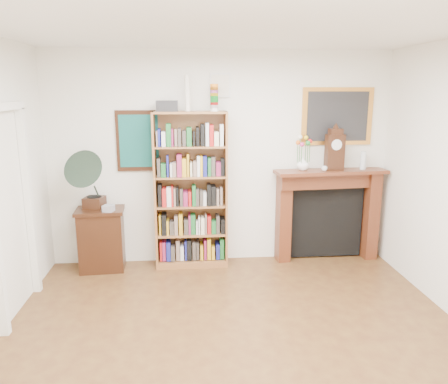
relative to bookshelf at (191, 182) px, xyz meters
name	(u,v)px	position (x,y,z in m)	size (l,w,h in m)	color
room	(245,208)	(0.40, -2.31, 0.26)	(4.51, 5.01, 2.81)	#4B2816
door_casing	(11,195)	(-1.81, -1.11, 0.12)	(0.08, 1.02, 2.17)	white
teal_poster	(139,141)	(-0.65, 0.17, 0.51)	(0.58, 0.04, 0.78)	black
small_picture	(220,85)	(0.40, 0.17, 1.21)	(0.26, 0.04, 0.30)	white
gilt_painting	(337,116)	(1.95, 0.17, 0.81)	(0.95, 0.04, 0.75)	gold
bookshelf	(191,182)	(0.00, 0.00, 0.00)	(0.93, 0.33, 2.34)	brown
side_cabinet	(102,239)	(-1.16, -0.05, -0.73)	(0.60, 0.43, 0.81)	black
fireplace	(327,206)	(1.85, 0.08, -0.39)	(1.52, 0.48, 1.26)	#532513
gramophone	(90,177)	(-1.23, -0.12, 0.11)	(0.58, 0.67, 0.77)	black
cd_stack	(108,208)	(-1.03, -0.17, -0.28)	(0.12, 0.12, 0.08)	#B7B6C3
mantel_clock	(335,150)	(1.89, 0.01, 0.39)	(0.25, 0.15, 0.54)	black
flower_vase	(303,164)	(1.48, 0.03, 0.21)	(0.16, 0.16, 0.17)	white
teacup	(324,169)	(1.74, -0.04, 0.15)	(0.08, 0.08, 0.06)	silver
bottle_left	(363,160)	(2.28, 0.03, 0.24)	(0.07, 0.07, 0.24)	silver
bottle_right	(364,162)	(2.30, 0.04, 0.22)	(0.06, 0.06, 0.20)	silver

